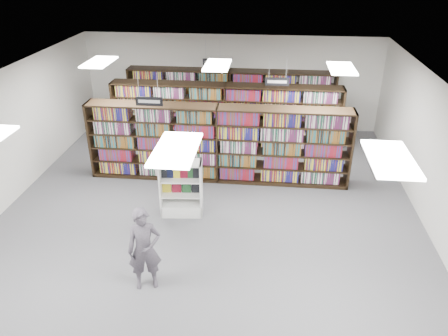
# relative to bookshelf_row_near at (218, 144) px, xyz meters

# --- Properties ---
(floor) EXTENTS (12.00, 12.00, 0.00)m
(floor) POSITION_rel_bookshelf_row_near_xyz_m (0.00, -2.00, -1.05)
(floor) COLOR #4E4F53
(floor) RESTS_ON ground
(ceiling) EXTENTS (10.00, 12.00, 0.10)m
(ceiling) POSITION_rel_bookshelf_row_near_xyz_m (0.00, -2.00, 2.15)
(ceiling) COLOR white
(ceiling) RESTS_ON wall_back
(wall_back) EXTENTS (10.00, 0.10, 3.20)m
(wall_back) POSITION_rel_bookshelf_row_near_xyz_m (0.00, 4.00, 0.55)
(wall_back) COLOR silver
(wall_back) RESTS_ON ground
(wall_right) EXTENTS (0.10, 12.00, 3.20)m
(wall_right) POSITION_rel_bookshelf_row_near_xyz_m (5.00, -2.00, 0.55)
(wall_right) COLOR silver
(wall_right) RESTS_ON ground
(bookshelf_row_near) EXTENTS (7.00, 0.60, 2.10)m
(bookshelf_row_near) POSITION_rel_bookshelf_row_near_xyz_m (0.00, 0.00, 0.00)
(bookshelf_row_near) COLOR black
(bookshelf_row_near) RESTS_ON floor
(bookshelf_row_mid) EXTENTS (7.00, 0.60, 2.10)m
(bookshelf_row_mid) POSITION_rel_bookshelf_row_near_xyz_m (0.00, 2.00, 0.00)
(bookshelf_row_mid) COLOR black
(bookshelf_row_mid) RESTS_ON floor
(bookshelf_row_far) EXTENTS (7.00, 0.60, 2.10)m
(bookshelf_row_far) POSITION_rel_bookshelf_row_near_xyz_m (0.00, 3.70, 0.00)
(bookshelf_row_far) COLOR black
(bookshelf_row_far) RESTS_ON floor
(aisle_sign_left) EXTENTS (0.65, 0.02, 0.80)m
(aisle_sign_left) POSITION_rel_bookshelf_row_near_xyz_m (-1.50, -1.00, 1.48)
(aisle_sign_left) COLOR #B2B2B7
(aisle_sign_left) RESTS_ON ceiling
(aisle_sign_right) EXTENTS (0.65, 0.02, 0.80)m
(aisle_sign_right) POSITION_rel_bookshelf_row_near_xyz_m (1.50, 1.00, 1.48)
(aisle_sign_right) COLOR #B2B2B7
(aisle_sign_right) RESTS_ON ceiling
(aisle_sign_center) EXTENTS (0.65, 0.02, 0.80)m
(aisle_sign_center) POSITION_rel_bookshelf_row_near_xyz_m (-0.50, 3.00, 1.48)
(aisle_sign_center) COLOR #B2B2B7
(aisle_sign_center) RESTS_ON ceiling
(troffer_front_center) EXTENTS (0.60, 1.20, 0.04)m
(troffer_front_center) POSITION_rel_bookshelf_row_near_xyz_m (0.00, -5.00, 2.11)
(troffer_front_center) COLOR white
(troffer_front_center) RESTS_ON ceiling
(troffer_front_right) EXTENTS (0.60, 1.20, 0.04)m
(troffer_front_right) POSITION_rel_bookshelf_row_near_xyz_m (3.00, -5.00, 2.11)
(troffer_front_right) COLOR white
(troffer_front_right) RESTS_ON ceiling
(troffer_back_left) EXTENTS (0.60, 1.20, 0.04)m
(troffer_back_left) POSITION_rel_bookshelf_row_near_xyz_m (-3.00, 0.00, 2.11)
(troffer_back_left) COLOR white
(troffer_back_left) RESTS_ON ceiling
(troffer_back_center) EXTENTS (0.60, 1.20, 0.04)m
(troffer_back_center) POSITION_rel_bookshelf_row_near_xyz_m (0.00, 0.00, 2.11)
(troffer_back_center) COLOR white
(troffer_back_center) RESTS_ON ceiling
(troffer_back_right) EXTENTS (0.60, 1.20, 0.04)m
(troffer_back_right) POSITION_rel_bookshelf_row_near_xyz_m (3.00, 0.00, 2.11)
(troffer_back_right) COLOR white
(troffer_back_right) RESTS_ON ceiling
(endcap_display) EXTENTS (1.02, 0.58, 1.38)m
(endcap_display) POSITION_rel_bookshelf_row_near_xyz_m (-0.66, -1.81, -0.58)
(endcap_display) COLOR white
(endcap_display) RESTS_ON floor
(open_book) EXTENTS (0.62, 0.46, 0.13)m
(open_book) POSITION_rel_bookshelf_row_near_xyz_m (-0.80, -1.87, 0.36)
(open_book) COLOR black
(open_book) RESTS_ON endcap_display
(shopper) EXTENTS (0.71, 0.57, 1.68)m
(shopper) POSITION_rel_bookshelf_row_near_xyz_m (-0.83, -4.39, -0.21)
(shopper) COLOR #4F4954
(shopper) RESTS_ON floor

